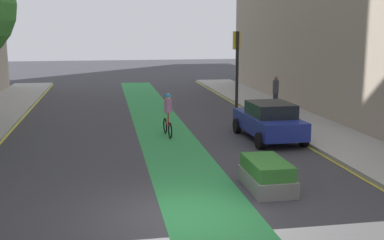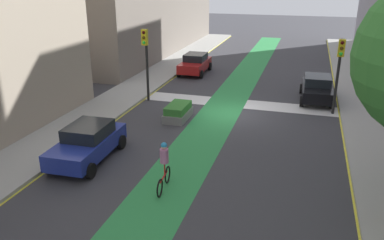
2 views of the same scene
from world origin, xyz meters
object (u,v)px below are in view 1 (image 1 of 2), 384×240
(cyclist_in_lane, at_px, (168,114))
(median_planter, at_px, (267,175))
(traffic_signal_far_right, at_px, (237,56))
(pedestrian_sidewalk_right_a, at_px, (276,91))
(car_blue_right_far, at_px, (269,121))

(cyclist_in_lane, bearing_deg, median_planter, -75.45)
(traffic_signal_far_right, xyz_separation_m, pedestrian_sidewalk_right_a, (2.44, 0.55, -2.01))
(pedestrian_sidewalk_right_a, bearing_deg, traffic_signal_far_right, -167.31)
(pedestrian_sidewalk_right_a, distance_m, median_planter, 13.85)
(car_blue_right_far, bearing_deg, pedestrian_sidewalk_right_a, 68.23)
(cyclist_in_lane, distance_m, median_planter, 7.61)
(traffic_signal_far_right, relative_size, pedestrian_sidewalk_right_a, 2.47)
(traffic_signal_far_right, height_order, car_blue_right_far, traffic_signal_far_right)
(traffic_signal_far_right, distance_m, median_planter, 12.91)
(car_blue_right_far, xyz_separation_m, pedestrian_sidewalk_right_a, (2.79, 6.98, 0.26))
(median_planter, bearing_deg, traffic_signal_far_right, 78.74)
(traffic_signal_far_right, relative_size, median_planter, 2.04)
(traffic_signal_far_right, bearing_deg, cyclist_in_lane, -130.92)
(pedestrian_sidewalk_right_a, xyz_separation_m, median_planter, (-4.91, -12.94, -0.66))
(pedestrian_sidewalk_right_a, bearing_deg, cyclist_in_lane, -140.61)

